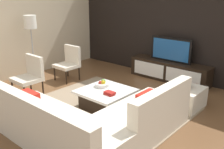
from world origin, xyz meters
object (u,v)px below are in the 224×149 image
object	(u,v)px
sectional_couch	(93,122)
accent_chair_far	(69,61)
accent_chair_near	(30,73)
floor_lamp	(30,27)
coffee_table	(106,99)
decorative_ball	(185,82)
book_stack	(110,93)
ottoman	(183,97)
television	(171,50)
fruit_bowl	(102,84)
media_console	(169,71)

from	to	relation	value
sectional_couch	accent_chair_far	world-z (taller)	accent_chair_far
accent_chair_near	floor_lamp	bearing A→B (deg)	145.45
coffee_table	decorative_ball	world-z (taller)	decorative_ball
coffee_table	decorative_ball	size ratio (longest dim) A/B	3.91
book_stack	decorative_ball	bearing A→B (deg)	53.56
floor_lamp	decorative_ball	world-z (taller)	floor_lamp
sectional_couch	floor_lamp	distance (m)	3.45
decorative_ball	coffee_table	bearing A→B (deg)	-135.57
accent_chair_near	ottoman	xyz separation A→B (m)	(2.81, 1.64, -0.29)
sectional_couch	ottoman	world-z (taller)	sectional_couch
decorative_ball	television	bearing A→B (deg)	129.50
floor_lamp	book_stack	bearing A→B (deg)	-3.71
floor_lamp	fruit_bowl	world-z (taller)	floor_lamp
coffee_table	accent_chair_far	bearing A→B (deg)	160.13
media_console	book_stack	size ratio (longest dim) A/B	10.35
television	ottoman	bearing A→B (deg)	-50.50
accent_chair_near	accent_chair_far	bearing A→B (deg)	100.51
floor_lamp	ottoman	size ratio (longest dim) A/B	2.34
media_console	accent_chair_near	xyz separation A→B (m)	(-1.81, -2.85, 0.24)
sectional_couch	coffee_table	xyz separation A→B (m)	(-0.61, 0.95, -0.09)
media_console	floor_lamp	world-z (taller)	floor_lamp
media_console	coffee_table	xyz separation A→B (m)	(-0.10, -2.30, -0.05)
accent_chair_far	book_stack	world-z (taller)	accent_chair_far
media_console	television	world-z (taller)	television
accent_chair_near	fruit_bowl	distance (m)	1.66
media_console	sectional_couch	bearing A→B (deg)	-81.09
coffee_table	floor_lamp	bearing A→B (deg)	178.75
television	accent_chair_far	size ratio (longest dim) A/B	1.26
coffee_table	floor_lamp	distance (m)	2.77
coffee_table	ottoman	size ratio (longest dim) A/B	1.34
television	accent_chair_near	bearing A→B (deg)	-122.32
sectional_couch	floor_lamp	size ratio (longest dim) A/B	1.46
book_stack	sectional_couch	bearing A→B (deg)	-64.50
media_console	book_stack	xyz separation A→B (m)	(0.11, -2.42, 0.16)
sectional_couch	accent_chair_near	xyz separation A→B (m)	(-2.31, 0.39, 0.20)
sectional_couch	accent_chair_near	bearing A→B (deg)	170.36
television	accent_chair_near	distance (m)	3.39
television	book_stack	bearing A→B (deg)	-87.30
accent_chair_near	accent_chair_far	size ratio (longest dim) A/B	1.00
ottoman	accent_chair_far	xyz separation A→B (m)	(-2.98, -0.40, 0.29)
fruit_bowl	accent_chair_far	world-z (taller)	accent_chair_far
sectional_couch	fruit_bowl	distance (m)	1.32
coffee_table	accent_chair_near	xyz separation A→B (m)	(-1.71, -0.56, 0.29)
floor_lamp	accent_chair_far	xyz separation A→B (m)	(0.64, 0.62, -0.87)
ottoman	floor_lamp	bearing A→B (deg)	-164.16
ottoman	fruit_bowl	xyz separation A→B (m)	(-1.28, -0.98, 0.23)
coffee_table	fruit_bowl	size ratio (longest dim) A/B	3.34
media_console	fruit_bowl	xyz separation A→B (m)	(-0.28, -2.19, 0.18)
ottoman	book_stack	xyz separation A→B (m)	(-0.89, -1.20, 0.21)
sectional_couch	fruit_bowl	size ratio (longest dim) A/B	8.53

